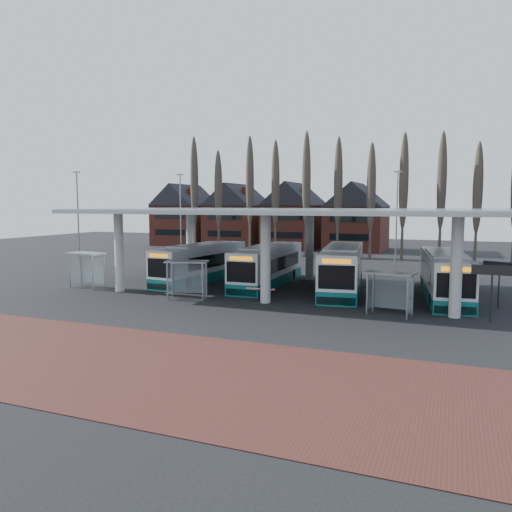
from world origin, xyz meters
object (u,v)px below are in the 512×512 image
at_px(bus_1, 268,266).
at_px(bus_3, 445,276).
at_px(shelter_1, 188,271).
at_px(shelter_0, 88,262).
at_px(bus_0, 201,263).
at_px(bus_2, 342,269).
at_px(shelter_2, 391,284).

height_order(bus_1, bus_3, bus_3).
bearing_deg(shelter_1, shelter_0, 159.32).
distance_m(bus_0, shelter_0, 9.42).
relative_size(bus_3, shelter_1, 3.81).
height_order(bus_2, shelter_1, bus_2).
height_order(bus_3, shelter_1, bus_3).
xyz_separation_m(bus_3, shelter_0, (-26.71, -5.88, 0.50)).
bearing_deg(shelter_2, bus_1, 154.23).
bearing_deg(bus_1, shelter_1, -113.69).
height_order(bus_3, shelter_2, bus_3).
distance_m(bus_0, bus_2, 12.50).
bearing_deg(bus_1, bus_2, -5.57).
relative_size(bus_3, shelter_0, 3.76).
height_order(bus_1, shelter_1, bus_1).
height_order(bus_2, shelter_2, bus_2).
distance_m(bus_1, bus_2, 6.34).
relative_size(bus_1, shelter_1, 3.75).
bearing_deg(bus_3, shelter_2, -119.47).
bearing_deg(bus_0, shelter_0, -131.12).
bearing_deg(bus_1, bus_0, 179.70).
bearing_deg(shelter_2, shelter_1, -169.99).
bearing_deg(shelter_0, shelter_1, 0.87).
bearing_deg(bus_2, shelter_2, -67.26).
distance_m(bus_2, bus_3, 7.43).
bearing_deg(shelter_1, bus_2, 24.08).
height_order(bus_1, shelter_2, bus_1).
relative_size(bus_2, shelter_0, 3.98).
bearing_deg(bus_2, bus_1, 167.66).
relative_size(shelter_0, shelter_2, 1.07).
distance_m(bus_3, shelter_1, 18.34).
relative_size(shelter_1, shelter_2, 1.05).
bearing_deg(shelter_0, bus_1, 34.91).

